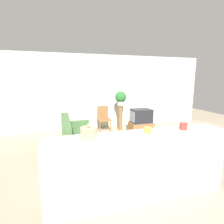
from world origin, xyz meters
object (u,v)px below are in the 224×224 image
television (141,116)px  wooden_chair (103,117)px  couch (77,140)px  potted_plant (121,98)px  decorative_bowl (89,133)px

television → wooden_chair: 1.34m
couch → wooden_chair: wooden_chair is taller
potted_plant → decorative_bowl: 3.91m
wooden_chair → potted_plant: bearing=-10.8°
couch → decorative_bowl: (0.00, -2.08, 0.81)m
television → wooden_chair: bearing=146.6°
couch → wooden_chair: bearing=55.0°
wooden_chair → potted_plant: size_ratio=1.78×
television → decorative_bowl: 3.68m
couch → television: 2.38m
television → decorative_bowl: size_ratio=2.87×
wooden_chair → decorative_bowl: 3.85m
potted_plant → television: bearing=-50.5°
couch → television: bearing=20.7°
couch → television: couch is taller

